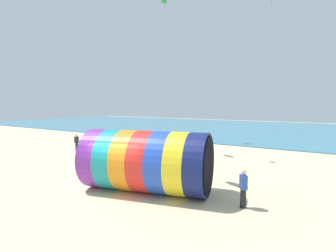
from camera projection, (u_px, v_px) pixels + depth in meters
name	position (u px, v px, depth m)	size (l,w,h in m)	color
ground_plane	(119.00, 194.00, 12.65)	(120.00, 120.00, 0.00)	beige
sea	(272.00, 130.00, 43.99)	(120.00, 40.00, 0.10)	teal
giant_inflatable_tube	(147.00, 161.00, 12.97)	(6.73, 4.41, 3.03)	purple
kite_handler	(243.00, 188.00, 10.91)	(0.40, 0.42, 1.64)	black
bystander_near_water	(77.00, 142.00, 24.33)	(0.28, 0.39, 1.55)	black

